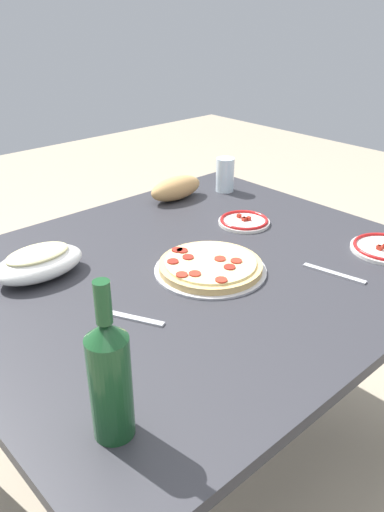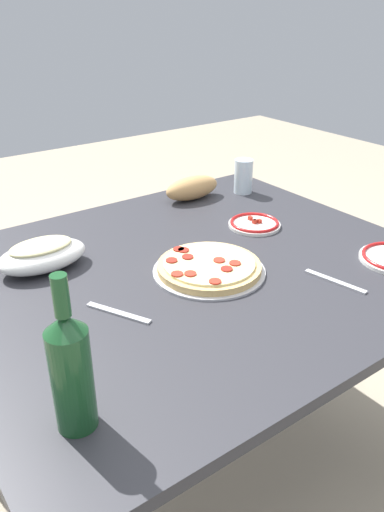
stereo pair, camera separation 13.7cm
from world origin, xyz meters
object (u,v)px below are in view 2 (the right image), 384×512
Objects in this scene: wine_bottle at (71,370)px; bread_loaf at (192,188)px; dining_table at (192,299)px; pepperoni_pizza at (209,267)px; baked_pasta_dish at (42,254)px; side_plate_far at (254,224)px; water_glass at (243,176)px.

bread_loaf is (0.80, 0.77, -0.08)m from wine_bottle.
dining_table is 4.30× the size of pepperoni_pizza.
wine_bottle reaches higher than pepperoni_pizza.
baked_pasta_dish reaches higher than dining_table.
side_plate_far is (0.32, 0.10, 0.12)m from dining_table.
bread_loaf is (-0.19, 0.06, -0.02)m from water_glass.
pepperoni_pizza is at bearing -139.08° from water_glass.
dining_table is 10.32× the size of water_glass.
wine_bottle is 0.93m from side_plate_far.
bread_loaf is (0.63, 0.19, -0.00)m from baked_pasta_dish.
wine_bottle is (-0.16, -0.57, 0.08)m from baked_pasta_dish.
dining_table is 0.43m from baked_pasta_dish.
water_glass is 0.32m from side_plate_far.
bread_loaf is at bearing 92.62° from side_plate_far.
side_plate_far is (0.65, -0.13, -0.03)m from baked_pasta_dish.
side_plate_far is (0.30, 0.15, -0.01)m from pepperoni_pizza.
wine_bottle is at bearing -105.95° from baked_pasta_dish.
wine_bottle is at bearing -151.02° from side_plate_far.
wine_bottle reaches higher than baked_pasta_dish.
dining_table is 5.97× the size of bread_loaf.
wine_bottle is at bearing -144.32° from water_glass.
pepperoni_pizza is 1.39× the size of bread_loaf.
baked_pasta_dish is at bearing 169.03° from side_plate_far.
baked_pasta_dish is 0.84m from water_glass.
side_plate_far is at bearing -10.97° from baked_pasta_dish.
pepperoni_pizza is 1.82× the size of side_plate_far.
bread_loaf is at bearing 43.89° from wine_bottle.
wine_bottle reaches higher than side_plate_far.
wine_bottle is at bearing -144.74° from dining_table.
side_plate_far is at bearing 27.14° from pepperoni_pizza.
pepperoni_pizza reaches higher than dining_table.
dining_table is at bearing -34.38° from baked_pasta_dish.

